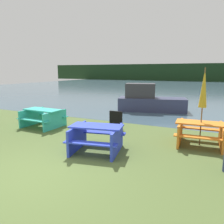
# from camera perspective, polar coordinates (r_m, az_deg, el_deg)

# --- Properties ---
(ground_plane) EXTENTS (60.00, 60.00, 0.00)m
(ground_plane) POSITION_cam_1_polar(r_m,az_deg,el_deg) (5.60, -19.03, -15.03)
(ground_plane) COLOR #516633
(water) EXTENTS (60.00, 50.00, 0.00)m
(water) POSITION_cam_1_polar(r_m,az_deg,el_deg) (34.41, 19.52, 6.17)
(water) COLOR #425B6B
(water) RESTS_ON ground_plane
(far_treeline) EXTENTS (80.00, 1.60, 4.00)m
(far_treeline) POSITION_cam_1_polar(r_m,az_deg,el_deg) (54.26, 22.01, 9.58)
(far_treeline) COLOR #193319
(far_treeline) RESTS_ON water
(picnic_table_blue) EXTENTS (1.77, 1.65, 0.80)m
(picnic_table_blue) POSITION_cam_1_polar(r_m,az_deg,el_deg) (6.53, -4.03, -6.33)
(picnic_table_blue) COLOR blue
(picnic_table_blue) RESTS_ON ground_plane
(picnic_table_teal) EXTENTS (1.66, 1.43, 0.77)m
(picnic_table_teal) POSITION_cam_1_polar(r_m,az_deg,el_deg) (9.81, -17.58, -1.10)
(picnic_table_teal) COLOR #33B7A8
(picnic_table_teal) RESTS_ON ground_plane
(picnic_table_orange) EXTENTS (1.61, 1.47, 0.76)m
(picnic_table_orange) POSITION_cam_1_polar(r_m,az_deg,el_deg) (7.61, 22.08, -4.79)
(picnic_table_orange) COLOR orange
(picnic_table_orange) RESTS_ON ground_plane
(umbrella_gold) EXTENTS (0.25, 0.25, 2.49)m
(umbrella_gold) POSITION_cam_1_polar(r_m,az_deg,el_deg) (7.38, 22.84, 5.71)
(umbrella_gold) COLOR brown
(umbrella_gold) RESTS_ON ground_plane
(boat) EXTENTS (4.15, 2.34, 1.63)m
(boat) POSITION_cam_1_polar(r_m,az_deg,el_deg) (13.28, 9.67, 2.88)
(boat) COLOR #333856
(boat) RESTS_ON water
(signboard) EXTENTS (0.55, 0.08, 0.75)m
(signboard) POSITION_cam_1_polar(r_m,az_deg,el_deg) (9.01, 1.00, -2.12)
(signboard) COLOR black
(signboard) RESTS_ON ground_plane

